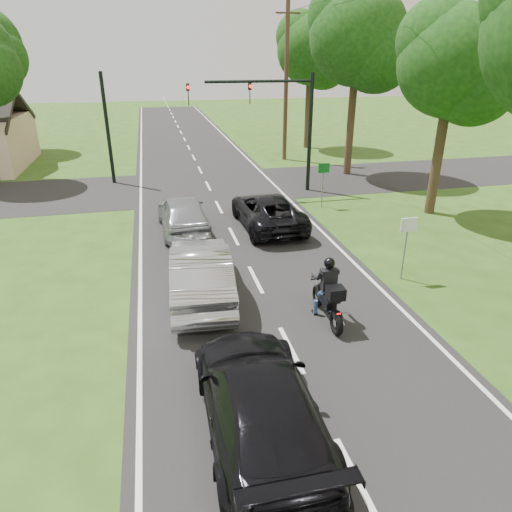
# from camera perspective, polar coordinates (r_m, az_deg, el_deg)

# --- Properties ---
(ground) EXTENTS (140.00, 140.00, 0.00)m
(ground) POSITION_cam_1_polar(r_m,az_deg,el_deg) (11.70, 4.40, -11.59)
(ground) COLOR #284A14
(ground) RESTS_ON ground
(road) EXTENTS (8.00, 100.00, 0.01)m
(road) POSITION_cam_1_polar(r_m,az_deg,el_deg) (20.45, -3.82, 4.46)
(road) COLOR black
(road) RESTS_ON ground
(cross_road) EXTENTS (60.00, 7.00, 0.01)m
(cross_road) POSITION_cam_1_polar(r_m,az_deg,el_deg) (26.14, -6.00, 8.69)
(cross_road) COLOR black
(cross_road) RESTS_ON ground
(motorcycle_rider) EXTENTS (0.62, 2.19, 1.89)m
(motorcycle_rider) POSITION_cam_1_polar(r_m,az_deg,el_deg) (12.61, 9.04, -5.05)
(motorcycle_rider) COLOR black
(motorcycle_rider) RESTS_ON ground
(dark_suv) EXTENTS (2.51, 5.16, 1.41)m
(dark_suv) POSITION_cam_1_polar(r_m,az_deg,el_deg) (19.45, 1.44, 5.70)
(dark_suv) COLOR black
(dark_suv) RESTS_ON road
(silver_sedan) EXTENTS (2.07, 5.10, 1.64)m
(silver_sedan) POSITION_cam_1_polar(r_m,az_deg,el_deg) (13.72, -6.92, -1.98)
(silver_sedan) COLOR #AFAFB4
(silver_sedan) RESTS_ON road
(silver_suv) EXTENTS (2.07, 4.70, 1.57)m
(silver_suv) POSITION_cam_1_polar(r_m,az_deg,el_deg) (19.03, -9.14, 5.23)
(silver_suv) COLOR #A7AAAF
(silver_suv) RESTS_ON road
(dark_car_behind) EXTENTS (2.17, 5.25, 1.52)m
(dark_car_behind) POSITION_cam_1_polar(r_m,az_deg,el_deg) (9.03, 0.45, -17.77)
(dark_car_behind) COLOR black
(dark_car_behind) RESTS_ON road
(traffic_signal) EXTENTS (6.38, 0.44, 6.00)m
(traffic_signal) POSITION_cam_1_polar(r_m,az_deg,el_deg) (24.06, 2.50, 17.52)
(traffic_signal) COLOR black
(traffic_signal) RESTS_ON ground
(signal_pole_far) EXTENTS (0.20, 0.20, 6.00)m
(signal_pole_far) POSITION_cam_1_polar(r_m,az_deg,el_deg) (27.42, -18.06, 14.81)
(signal_pole_far) COLOR black
(signal_pole_far) RESTS_ON ground
(utility_pole_far) EXTENTS (1.60, 0.28, 10.00)m
(utility_pole_far) POSITION_cam_1_polar(r_m,az_deg,el_deg) (32.44, 3.78, 20.79)
(utility_pole_far) COLOR #513325
(utility_pole_far) RESTS_ON ground
(sign_white) EXTENTS (0.55, 0.07, 2.12)m
(sign_white) POSITION_cam_1_polar(r_m,az_deg,el_deg) (15.20, 18.41, 2.67)
(sign_white) COLOR slate
(sign_white) RESTS_ON ground
(sign_green) EXTENTS (0.55, 0.07, 2.12)m
(sign_green) POSITION_cam_1_polar(r_m,az_deg,el_deg) (22.15, 8.43, 10.07)
(sign_green) COLOR slate
(sign_green) RESTS_ON ground
(tree_row_c) EXTENTS (4.80, 4.65, 8.76)m
(tree_row_c) POSITION_cam_1_polar(r_m,az_deg,el_deg) (21.95, 24.17, 20.53)
(tree_row_c) COLOR #332316
(tree_row_c) RESTS_ON ground
(tree_row_d) EXTENTS (5.76, 5.58, 10.45)m
(tree_row_d) POSITION_cam_1_polar(r_m,az_deg,el_deg) (28.52, 13.38, 24.58)
(tree_row_d) COLOR #332316
(tree_row_d) RESTS_ON ground
(tree_row_e) EXTENTS (5.28, 5.12, 9.61)m
(tree_row_e) POSITION_cam_1_polar(r_m,az_deg,el_deg) (37.01, 7.38, 23.74)
(tree_row_e) COLOR #332316
(tree_row_e) RESTS_ON ground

